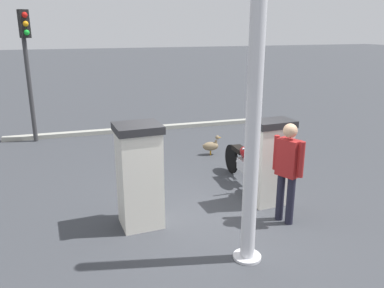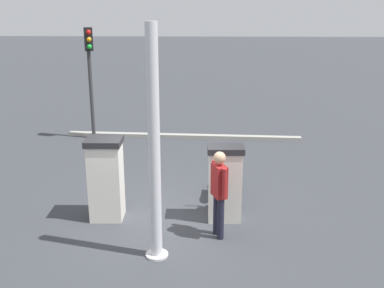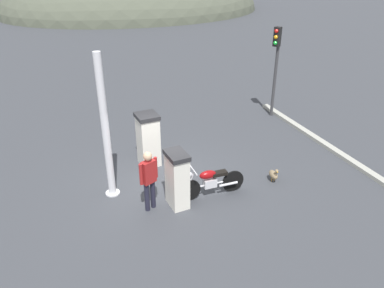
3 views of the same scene
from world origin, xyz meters
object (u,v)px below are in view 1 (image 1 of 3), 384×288
object	(u,v)px
wandering_duck	(211,146)
canopy_support_pole	(253,126)
fuel_pump_far	(139,175)
motorcycle_near_pump	(244,162)
attendant_person	(288,167)
fuel_pump_near	(271,162)
roadside_traffic_light	(27,54)

from	to	relation	value
wandering_duck	canopy_support_pole	world-z (taller)	canopy_support_pole
fuel_pump_far	motorcycle_near_pump	size ratio (longest dim) A/B	0.87
canopy_support_pole	fuel_pump_far	bearing A→B (deg)	38.69
wandering_duck	fuel_pump_far	bearing A→B (deg)	140.22
fuel_pump_far	attendant_person	bearing A→B (deg)	-107.57
motorcycle_near_pump	attendant_person	xyz separation A→B (m)	(-1.70, 0.12, 0.49)
fuel_pump_near	roadside_traffic_light	distance (m)	7.35
attendant_person	roadside_traffic_light	distance (m)	7.83
attendant_person	wandering_duck	world-z (taller)	attendant_person
attendant_person	wandering_duck	size ratio (longest dim) A/B	3.36
motorcycle_near_pump	canopy_support_pole	size ratio (longest dim) A/B	0.49
motorcycle_near_pump	canopy_support_pole	distance (m)	3.11
roadside_traffic_light	canopy_support_pole	world-z (taller)	canopy_support_pole
motorcycle_near_pump	attendant_person	distance (m)	1.78
motorcycle_near_pump	wandering_duck	distance (m)	2.05
fuel_pump_near	roadside_traffic_light	world-z (taller)	roadside_traffic_light
motorcycle_near_pump	roadside_traffic_light	distance (m)	6.68
fuel_pump_far	attendant_person	world-z (taller)	fuel_pump_far
attendant_person	roadside_traffic_light	size ratio (longest dim) A/B	0.47
motorcycle_near_pump	canopy_support_pole	world-z (taller)	canopy_support_pole
fuel_pump_far	attendant_person	size ratio (longest dim) A/B	1.01
fuel_pump_near	roadside_traffic_light	bearing A→B (deg)	35.46
motorcycle_near_pump	attendant_person	bearing A→B (deg)	175.88
roadside_traffic_light	motorcycle_near_pump	bearing A→B (deg)	-139.49
canopy_support_pole	wandering_duck	bearing A→B (deg)	-16.33
motorcycle_near_pump	roadside_traffic_light	size ratio (longest dim) A/B	0.54
canopy_support_pole	attendant_person	bearing A→B (deg)	-55.11
motorcycle_near_pump	wandering_duck	xyz separation A→B (m)	(2.03, -0.10, -0.24)
fuel_pump_near	motorcycle_near_pump	distance (m)	1.03
fuel_pump_near	fuel_pump_far	bearing A→B (deg)	90.00
fuel_pump_far	attendant_person	distance (m)	2.40
fuel_pump_far	roadside_traffic_light	bearing A→B (deg)	16.57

